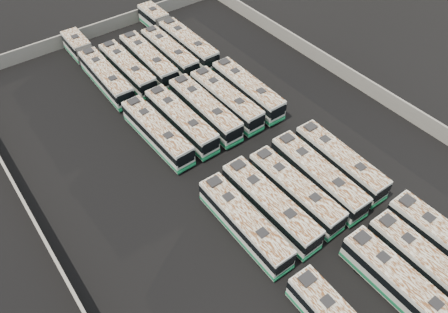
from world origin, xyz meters
TOP-DOWN VIEW (x-y plane):
  - ground at (0.00, 0.00)m, footprint 140.00×140.00m
  - perimeter_wall at (0.00, 0.00)m, footprint 45.20×73.20m
  - bus_front_center at (1.14, -21.65)m, footprint 2.68×12.40m
  - bus_front_right at (4.60, -21.68)m, footprint 2.70×12.17m
  - bus_midfront_far_left at (-5.74, -7.83)m, footprint 2.70×12.19m
  - bus_midfront_left at (-2.28, -7.71)m, footprint 2.82×12.60m
  - bus_midfront_center at (1.16, -7.81)m, footprint 2.78×12.13m
  - bus_midfront_right at (4.52, -7.80)m, footprint 2.95×12.64m
  - bus_midfront_far_right at (8.11, -7.74)m, footprint 2.86×12.19m
  - bus_midback_far_left at (-5.82, 8.77)m, footprint 2.90×12.29m
  - bus_midback_left at (-2.38, 8.81)m, footprint 2.90×12.49m
  - bus_midback_center at (1.16, 8.77)m, footprint 2.72×12.63m
  - bus_midback_right at (4.53, 8.74)m, footprint 2.74×12.46m
  - bus_midback_far_right at (8.07, 8.68)m, footprint 2.82×12.54m
  - bus_back_far_left at (-5.67, 25.85)m, footprint 3.04×19.14m
  - bus_back_left at (-2.37, 22.67)m, footprint 2.63×12.18m
  - bus_back_center at (1.05, 22.68)m, footprint 2.96×12.70m
  - bus_back_right at (4.57, 22.61)m, footprint 2.69×12.20m
  - bus_back_far_right at (7.99, 26.08)m, footprint 2.74×19.44m

SIDE VIEW (x-z plane):
  - ground at x=0.00m, z-range 0.00..0.00m
  - perimeter_wall at x=0.00m, z-range 0.00..2.20m
  - bus_midfront_center at x=1.16m, z-range 0.04..3.45m
  - bus_midfront_far_right at x=8.11m, z-range 0.04..3.46m
  - bus_front_right at x=4.60m, z-range 0.04..3.46m
  - bus_back_left at x=-2.37m, z-range 0.04..3.47m
  - bus_midfront_far_left at x=-5.74m, z-range 0.04..3.47m
  - bus_back_right at x=4.57m, z-range 0.04..3.47m
  - bus_midback_far_left at x=-5.82m, z-range 0.04..3.48m
  - bus_back_far_left at x=-5.67m, z-range 0.04..3.50m
  - bus_front_center at x=1.14m, z-range 0.04..3.53m
  - bus_midback_left at x=-2.38m, z-range 0.04..3.55m
  - bus_midback_right at x=4.53m, z-range 0.04..3.55m
  - bus_back_far_right at x=7.99m, z-range 0.04..3.56m
  - bus_midback_far_right at x=8.07m, z-range 0.04..3.57m
  - bus_midfront_left at x=-2.28m, z-range 0.04..3.58m
  - bus_midfront_right at x=4.52m, z-range 0.04..3.59m
  - bus_midback_center at x=1.16m, z-range 0.04..3.60m
  - bus_back_center at x=1.05m, z-range 0.04..3.60m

